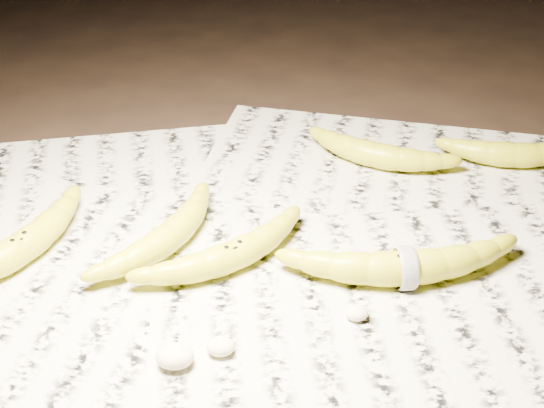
{
  "coord_description": "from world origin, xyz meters",
  "views": [
    {
      "loc": [
        -0.04,
        -0.74,
        0.55
      ],
      "look_at": [
        -0.02,
        0.0,
        0.05
      ],
      "focal_mm": 50.0,
      "sensor_mm": 36.0,
      "label": 1
    }
  ],
  "objects_px": {
    "banana_left_b": "(169,234)",
    "banana_left_a": "(19,246)",
    "banana_center": "(232,253)",
    "banana_taped": "(406,265)",
    "banana_upper_b": "(514,152)",
    "banana_upper_a": "(376,152)"
  },
  "relations": [
    {
      "from": "banana_left_b",
      "to": "banana_taped",
      "type": "distance_m",
      "value": 0.28
    },
    {
      "from": "banana_left_a",
      "to": "banana_center",
      "type": "distance_m",
      "value": 0.25
    },
    {
      "from": "banana_left_b",
      "to": "banana_center",
      "type": "distance_m",
      "value": 0.08
    },
    {
      "from": "banana_center",
      "to": "banana_upper_a",
      "type": "relative_size",
      "value": 1.06
    },
    {
      "from": "banana_center",
      "to": "banana_upper_a",
      "type": "bearing_deg",
      "value": 15.57
    },
    {
      "from": "banana_taped",
      "to": "banana_upper_b",
      "type": "xyz_separation_m",
      "value": [
        0.2,
        0.25,
        -0.0
      ]
    },
    {
      "from": "banana_upper_b",
      "to": "banana_left_a",
      "type": "bearing_deg",
      "value": -156.16
    },
    {
      "from": "banana_taped",
      "to": "banana_left_a",
      "type": "bearing_deg",
      "value": 169.33
    },
    {
      "from": "banana_upper_a",
      "to": "banana_left_b",
      "type": "bearing_deg",
      "value": -119.56
    },
    {
      "from": "banana_left_b",
      "to": "banana_upper_a",
      "type": "distance_m",
      "value": 0.33
    },
    {
      "from": "banana_left_a",
      "to": "banana_taped",
      "type": "relative_size",
      "value": 0.91
    },
    {
      "from": "banana_taped",
      "to": "banana_upper_a",
      "type": "distance_m",
      "value": 0.26
    },
    {
      "from": "banana_left_b",
      "to": "banana_center",
      "type": "bearing_deg",
      "value": -84.02
    },
    {
      "from": "banana_left_a",
      "to": "banana_upper_b",
      "type": "distance_m",
      "value": 0.66
    },
    {
      "from": "banana_taped",
      "to": "banana_upper_a",
      "type": "relative_size",
      "value": 1.3
    },
    {
      "from": "banana_upper_a",
      "to": "banana_upper_b",
      "type": "relative_size",
      "value": 1.07
    },
    {
      "from": "banana_left_b",
      "to": "banana_taped",
      "type": "xyz_separation_m",
      "value": [
        0.27,
        -0.07,
        0.0
      ]
    },
    {
      "from": "banana_upper_b",
      "to": "banana_left_b",
      "type": "bearing_deg",
      "value": -152.48
    },
    {
      "from": "banana_taped",
      "to": "banana_left_b",
      "type": "bearing_deg",
      "value": 161.13
    },
    {
      "from": "banana_upper_a",
      "to": "banana_upper_b",
      "type": "bearing_deg",
      "value": 24.5
    },
    {
      "from": "banana_taped",
      "to": "banana_upper_b",
      "type": "bearing_deg",
      "value": 47.64
    },
    {
      "from": "banana_left_b",
      "to": "banana_left_a",
      "type": "bearing_deg",
      "value": 130.45
    }
  ]
}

